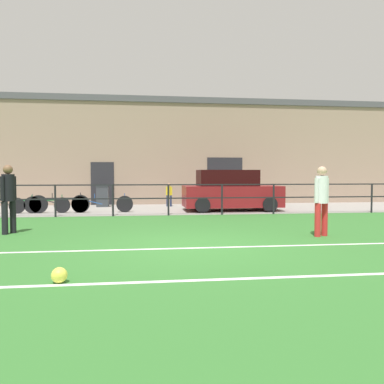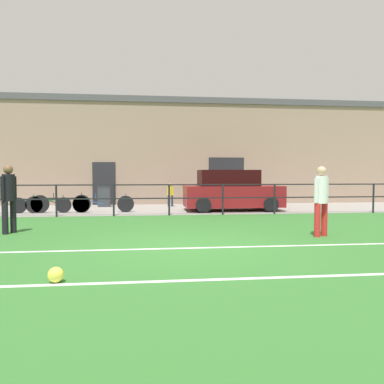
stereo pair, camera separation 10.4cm
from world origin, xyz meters
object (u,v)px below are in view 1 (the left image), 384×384
Objects in this scene: trash_bin_0 at (103,196)px; soccer_ball_match at (59,275)px; bicycle_parked_2 at (11,205)px; player_striker at (322,197)px; bicycle_parked_4 at (40,205)px; bicycle_parked_1 at (102,204)px; bicycle_parked_0 at (60,204)px; spectator_child at (169,193)px; player_goalkeeper at (8,195)px; parked_car_red at (230,191)px.

soccer_ball_match is at bearing -86.85° from trash_bin_0.
soccer_ball_match is 0.10× the size of bicycle_parked_2.
player_striker is 11.26m from bicycle_parked_2.
trash_bin_0 is (2.08, 2.70, 0.19)m from bicycle_parked_4.
soccer_ball_match is at bearing -173.92° from player_striker.
trash_bin_0 is (-0.26, 2.70, 0.17)m from bicycle_parked_1.
bicycle_parked_1 is (1.61, 0.00, -0.02)m from bicycle_parked_0.
spectator_child is at bearing 79.07° from soccer_ball_match.
player_goalkeeper is 0.79× the size of bicycle_parked_2.
player_goalkeeper is 5.34m from bicycle_parked_1.
player_goalkeeper is 0.74× the size of bicycle_parked_1.
player_striker is 9.85m from bicycle_parked_0.
player_goalkeeper is 0.78× the size of bicycle_parked_4.
parked_car_red is at bearing 147.69° from spectator_child.
soccer_ball_match is 0.09× the size of bicycle_parked_1.
bicycle_parked_2 is at bearing 180.00° from bicycle_parked_0.
player_striker is 0.76× the size of bicycle_parked_0.
parked_car_red is at bearing 1.60° from bicycle_parked_4.
player_goalkeeper is at bearing -143.23° from parked_car_red.
player_goalkeeper reaches higher than bicycle_parked_1.
player_striker is at bearing 31.40° from soccer_ball_match.
trash_bin_0 is (-0.68, 12.40, 0.42)m from soccer_ball_match.
player_goalkeeper reaches higher than bicycle_parked_4.
player_striker is 0.72× the size of bicycle_parked_1.
player_goalkeeper is at bearing -101.34° from trash_bin_0.
bicycle_parked_0 is (-6.75, -0.21, -0.42)m from parked_car_red.
bicycle_parked_1 is at bearing 8.12° from player_goalkeeper.
parked_car_red is 6.77m from bicycle_parked_0.
bicycle_parked_4 is (-2.35, -0.00, -0.02)m from bicycle_parked_1.
bicycle_parked_0 reaches higher than bicycle_parked_2.
player_goalkeeper reaches higher than player_striker.
parked_car_red is at bearing 2.33° from bicycle_parked_1.
bicycle_parked_4 is (-0.54, 4.99, -0.66)m from player_goalkeeper.
bicycle_parked_0 is at bearing -0.00° from bicycle_parked_2.
bicycle_parked_1 is at bearing 0.00° from bicycle_parked_4.
bicycle_parked_2 is (-9.28, 6.36, -0.61)m from player_striker.
soccer_ball_match is 12.42m from trash_bin_0.
player_goalkeeper is 8.68m from parked_car_red.
player_goalkeeper reaches higher than bicycle_parked_2.
player_goalkeeper is at bearing -72.36° from bicycle_parked_2.
spectator_child is 3.72m from bicycle_parked_1.
bicycle_parked_2 is (-3.81, 9.70, 0.25)m from soccer_ball_match.
parked_car_red is (6.95, 5.19, -0.19)m from player_goalkeeper.
bicycle_parked_4 is at bearing 37.11° from spectator_child.
parked_car_red is 1.68× the size of bicycle_parked_1.
spectator_child is 0.48× the size of bicycle_parked_0.
bicycle_parked_0 reaches higher than bicycle_parked_4.
spectator_child reaches higher than bicycle_parked_0.
soccer_ball_match is 10.09m from bicycle_parked_4.
spectator_child is at bearing -3.51° from player_goalkeeper.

